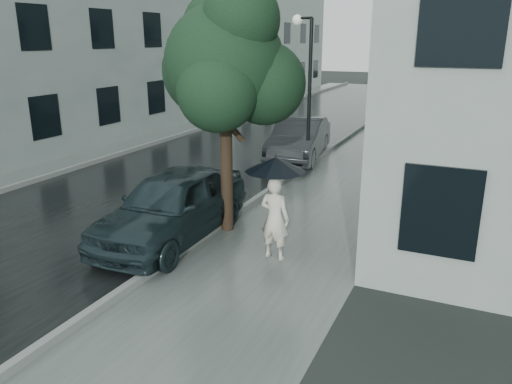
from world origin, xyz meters
The scene contains 14 objects.
ground centered at (0.00, 0.00, 0.00)m, with size 120.00×120.00×0.00m, color black.
sidewalk centered at (0.25, 12.00, 0.00)m, with size 3.50×60.00×0.01m, color slate.
kerb_near centered at (-1.57, 12.00, 0.07)m, with size 0.15×60.00×0.15m, color slate.
asphalt_road centered at (-5.08, 12.00, 0.00)m, with size 6.85×60.00×0.00m, color black.
kerb_far centered at (-8.57, 12.00, 0.07)m, with size 0.15×60.00×0.15m, color slate.
sidewalk_far centered at (-9.50, 12.00, 0.00)m, with size 1.70×60.00×0.01m, color #4C5451.
building_far_a centered at (-13.77, 8.00, 4.75)m, with size 7.02×20.00×9.50m.
building_far_b centered at (-13.77, 30.00, 4.00)m, with size 7.02×18.00×8.00m.
pedestrian centered at (0.23, 2.00, 0.85)m, with size 0.62×0.40×1.69m, color beige.
umbrella centered at (0.25, 1.96, 1.96)m, with size 1.29×1.29×1.21m.
street_tree centered at (-1.36, 3.10, 3.77)m, with size 3.34×3.03×5.40m.
lamp_post centered at (-1.60, 9.04, 2.85)m, with size 0.83×0.45×4.97m.
car_near centered at (-2.20, 2.03, 0.77)m, with size 1.81×4.50×1.53m, color #1A292D.
car_far centered at (-2.20, 10.25, 0.75)m, with size 1.58×4.53×1.49m, color #232628.
Camera 1 is at (3.72, -6.59, 4.27)m, focal length 35.00 mm.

